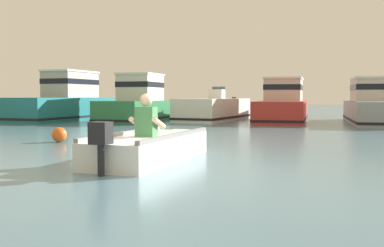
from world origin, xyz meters
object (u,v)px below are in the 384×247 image
(rowboat_with_person, at_px, (152,146))
(moored_boat_white, at_px, (214,110))
(moored_boat_grey, at_px, (370,106))
(mooring_buoy, at_px, (59,135))
(moored_boat_green, at_px, (138,104))
(moored_boat_red, at_px, (283,105))
(moored_boat_teal, at_px, (66,102))

(rowboat_with_person, distance_m, moored_boat_white, 13.42)
(moored_boat_white, xyz_separation_m, moored_boat_grey, (6.87, -0.36, 0.24))
(mooring_buoy, bearing_deg, rowboat_with_person, -37.52)
(moored_boat_white, bearing_deg, moored_boat_green, -154.16)
(moored_boat_green, bearing_deg, rowboat_with_person, -68.58)
(moored_boat_green, distance_m, moored_boat_red, 6.61)
(rowboat_with_person, distance_m, moored_boat_green, 12.68)
(moored_boat_white, relative_size, mooring_buoy, 15.28)
(rowboat_with_person, height_order, mooring_buoy, rowboat_with_person)
(rowboat_with_person, xyz_separation_m, mooring_buoy, (-3.28, 2.52, -0.06))
(rowboat_with_person, xyz_separation_m, moored_boat_teal, (-8.34, 11.98, 0.63))
(moored_boat_teal, xyz_separation_m, moored_boat_red, (10.13, 1.42, -0.14))
(rowboat_with_person, bearing_deg, moored_boat_teal, 124.86)
(moored_boat_white, relative_size, moored_boat_grey, 0.83)
(rowboat_with_person, distance_m, moored_boat_grey, 14.10)
(rowboat_with_person, bearing_deg, moored_boat_red, 82.39)
(moored_boat_green, bearing_deg, moored_boat_white, 25.84)
(moored_boat_red, bearing_deg, moored_boat_green, -165.99)
(moored_boat_teal, height_order, mooring_buoy, moored_boat_teal)
(moored_boat_green, xyz_separation_m, moored_boat_grey, (10.08, 1.20, -0.07))
(moored_boat_teal, distance_m, moored_boat_white, 7.07)
(moored_boat_green, height_order, moored_boat_red, moored_boat_green)
(moored_boat_green, height_order, mooring_buoy, moored_boat_green)
(rowboat_with_person, relative_size, moored_boat_grey, 0.55)
(moored_boat_white, relative_size, moored_boat_red, 0.91)
(moored_boat_white, xyz_separation_m, mooring_buoy, (-1.86, -10.83, -0.31))
(moored_boat_white, height_order, mooring_buoy, moored_boat_white)
(moored_boat_teal, distance_m, mooring_buoy, 10.76)
(moored_boat_grey, bearing_deg, moored_boat_teal, -175.80)
(rowboat_with_person, height_order, moored_boat_green, moored_boat_green)
(rowboat_with_person, bearing_deg, moored_boat_white, 96.06)
(moored_boat_white, xyz_separation_m, moored_boat_red, (3.21, 0.05, 0.25))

